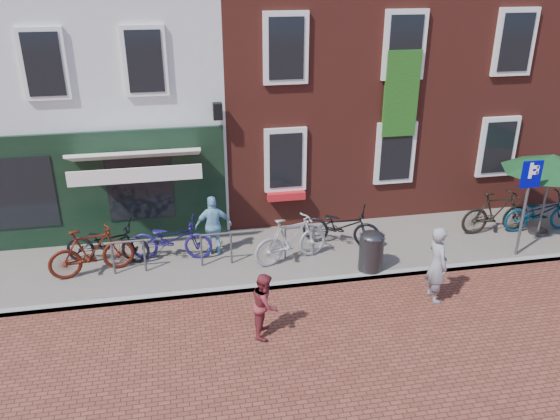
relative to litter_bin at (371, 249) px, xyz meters
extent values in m
plane|color=brown|center=(-2.00, -0.30, -0.63)|extent=(80.00, 80.00, 0.00)
cube|color=slate|center=(-1.00, 1.20, -0.58)|extent=(24.00, 3.00, 0.10)
cube|color=silver|center=(-7.00, 6.70, 3.87)|extent=(8.00, 8.00, 9.00)
cube|color=maroon|center=(0.00, 6.70, 4.37)|extent=(6.00, 8.00, 10.00)
cube|color=maroon|center=(6.00, 6.70, 4.37)|extent=(6.00, 8.00, 10.00)
cylinder|color=#2E2E30|center=(0.00, 0.00, -0.11)|extent=(0.56, 0.56, 0.84)
ellipsoid|color=#2E2E30|center=(0.00, 0.00, 0.37)|extent=(0.56, 0.56, 0.25)
cylinder|color=#4C4C4F|center=(3.77, 0.02, 0.59)|extent=(0.07, 0.07, 2.25)
cube|color=#000394|center=(3.77, 0.00, 1.57)|extent=(0.50, 0.04, 0.65)
cylinder|color=#4C4C4F|center=(5.03, 1.00, -0.49)|extent=(0.50, 0.50, 0.08)
cylinder|color=#4C4C4F|center=(5.03, 1.00, 0.50)|extent=(0.06, 0.06, 2.06)
cone|color=#15441E|center=(5.03, 1.00, 1.53)|extent=(2.45, 2.45, 0.45)
imported|color=gray|center=(0.98, -1.30, 0.22)|extent=(0.43, 0.64, 1.71)
imported|color=maroon|center=(-2.79, -1.84, 0.03)|extent=(0.65, 0.75, 1.32)
imported|color=#85C1E0|center=(-3.50, 1.47, 0.22)|extent=(0.90, 0.39, 1.51)
imported|color=black|center=(-6.01, 1.50, -0.01)|extent=(2.07, 1.06, 1.04)
imported|color=#4B150B|center=(-6.31, 1.01, 0.04)|extent=(1.99, 0.98, 1.15)
imported|color=navy|center=(-4.54, 1.42, -0.01)|extent=(2.06, 1.02, 1.04)
imported|color=#99999C|center=(-1.73, 0.75, 0.04)|extent=(1.99, 1.06, 1.15)
imported|color=black|center=(-0.32, 1.36, -0.01)|extent=(2.08, 1.46, 1.04)
imported|color=black|center=(3.87, 1.26, 0.04)|extent=(1.92, 0.55, 1.15)
imported|color=#083148|center=(5.09, 1.15, -0.01)|extent=(2.00, 0.78, 1.04)
camera|label=1|loc=(-4.22, -10.81, 6.04)|focal=35.92mm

